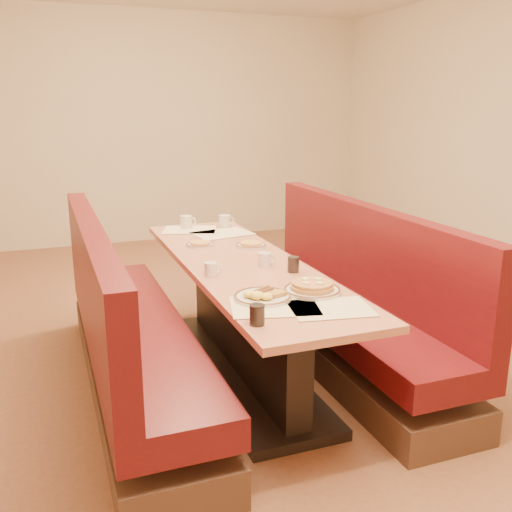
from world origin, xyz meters
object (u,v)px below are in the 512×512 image
object	(u,v)px
eggs_plate	(262,296)
soda_tumbler_mid	(293,264)
booth_left	(126,337)
coffee_mug_a	(265,259)
diner_table	(243,319)
pancake_plate	(312,288)
booth_right	(344,307)
coffee_mug_c	(225,221)
soda_tumbler_near	(257,315)
coffee_mug_b	(211,269)
coffee_mug_d	(187,222)

from	to	relation	value
eggs_plate	soda_tumbler_mid	xyz separation A→B (m)	(0.35, 0.39, 0.03)
booth_left	coffee_mug_a	size ratio (longest dim) A/B	22.79
diner_table	pancake_plate	xyz separation A→B (m)	(0.14, -0.69, 0.40)
booth_left	soda_tumbler_mid	xyz separation A→B (m)	(0.94, -0.31, 0.43)
diner_table	eggs_plate	bearing A→B (deg)	-101.11
pancake_plate	coffee_mug_a	bearing A→B (deg)	94.32
booth_right	pancake_plate	size ratio (longest dim) A/B	8.31
eggs_plate	soda_tumbler_mid	world-z (taller)	soda_tumbler_mid
eggs_plate	coffee_mug_c	distance (m)	1.76
pancake_plate	soda_tumbler_mid	world-z (taller)	soda_tumbler_mid
booth_right	soda_tumbler_near	world-z (taller)	booth_right
booth_right	eggs_plate	world-z (taller)	booth_right
diner_table	coffee_mug_c	distance (m)	1.13
diner_table	soda_tumbler_mid	world-z (taller)	soda_tumbler_mid
eggs_plate	booth_right	bearing A→B (deg)	38.77
coffee_mug_a	coffee_mug_c	bearing A→B (deg)	88.04
booth_left	coffee_mug_a	xyz separation A→B (m)	(0.83, -0.13, 0.43)
booth_right	coffee_mug_a	size ratio (longest dim) A/B	22.79
eggs_plate	diner_table	bearing A→B (deg)	78.89
booth_right	coffee_mug_c	world-z (taller)	booth_right
soda_tumbler_mid	diner_table	bearing A→B (deg)	124.24
pancake_plate	coffee_mug_b	size ratio (longest dim) A/B	3.03
booth_right	coffee_mug_b	size ratio (longest dim) A/B	25.16
diner_table	coffee_mug_a	world-z (taller)	coffee_mug_a
pancake_plate	soda_tumbler_mid	size ratio (longest dim) A/B	3.26
pancake_plate	soda_tumbler_near	bearing A→B (deg)	-143.24
soda_tumbler_near	coffee_mug_a	bearing A→B (deg)	66.40
eggs_plate	coffee_mug_c	bearing A→B (deg)	78.48
diner_table	coffee_mug_d	bearing A→B (deg)	94.20
booth_left	coffee_mug_b	bearing A→B (deg)	-23.84
booth_left	coffee_mug_c	world-z (taller)	booth_left
coffee_mug_c	coffee_mug_d	distance (m)	0.30
booth_left	coffee_mug_a	bearing A→B (deg)	-8.74
booth_right	soda_tumbler_mid	distance (m)	0.75
coffee_mug_d	soda_tumbler_mid	world-z (taller)	coffee_mug_d
coffee_mug_b	coffee_mug_c	xyz separation A→B (m)	(0.47, 1.23, 0.01)
coffee_mug_a	soda_tumbler_mid	xyz separation A→B (m)	(0.11, -0.18, 0.00)
coffee_mug_a	soda_tumbler_near	distance (m)	0.95
eggs_plate	soda_tumbler_near	world-z (taller)	soda_tumbler_near
booth_left	pancake_plate	bearing A→B (deg)	-38.04
coffee_mug_d	soda_tumbler_near	bearing A→B (deg)	-100.97
diner_table	soda_tumbler_near	distance (m)	1.12
booth_right	booth_left	bearing A→B (deg)	180.00
booth_left	soda_tumbler_mid	distance (m)	1.08
coffee_mug_b	booth_right	bearing A→B (deg)	33.29
eggs_plate	coffee_mug_c	size ratio (longest dim) A/B	2.25
coffee_mug_b	coffee_mug_c	bearing A→B (deg)	90.39
booth_right	coffee_mug_a	distance (m)	0.77
pancake_plate	eggs_plate	distance (m)	0.28
eggs_plate	pancake_plate	bearing A→B (deg)	2.55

